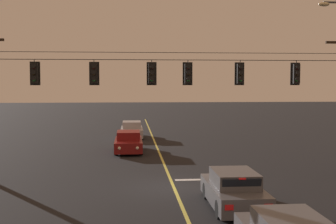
{
  "coord_description": "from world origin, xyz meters",
  "views": [
    {
      "loc": [
        -1.91,
        -19.59,
        4.6
      ],
      "look_at": [
        0.0,
        3.1,
        3.16
      ],
      "focal_mm": 48.13,
      "sensor_mm": 36.0,
      "label": 1
    }
  ],
  "objects_px": {
    "traffic_light_leftmost": "(34,73)",
    "car_oncoming_trailing": "(132,130)",
    "traffic_light_centre": "(152,73)",
    "traffic_light_right_inner": "(188,74)",
    "traffic_light_far_right": "(296,74)",
    "traffic_light_rightmost": "(240,74)",
    "car_oncoming_lead": "(128,142)",
    "car_waiting_near_lane": "(234,190)",
    "traffic_light_left_inner": "(94,73)"
  },
  "relations": [
    {
      "from": "traffic_light_right_inner",
      "to": "car_oncoming_lead",
      "type": "height_order",
      "value": "traffic_light_right_inner"
    },
    {
      "from": "traffic_light_leftmost",
      "to": "car_oncoming_lead",
      "type": "relative_size",
      "value": 0.28
    },
    {
      "from": "traffic_light_centre",
      "to": "car_waiting_near_lane",
      "type": "bearing_deg",
      "value": -63.21
    },
    {
      "from": "traffic_light_centre",
      "to": "car_waiting_near_lane",
      "type": "xyz_separation_m",
      "value": [
        2.77,
        -5.48,
        -4.43
      ]
    },
    {
      "from": "traffic_light_rightmost",
      "to": "car_oncoming_trailing",
      "type": "bearing_deg",
      "value": 107.81
    },
    {
      "from": "traffic_light_leftmost",
      "to": "car_oncoming_trailing",
      "type": "distance_m",
      "value": 17.54
    },
    {
      "from": "traffic_light_leftmost",
      "to": "traffic_light_far_right",
      "type": "distance_m",
      "value": 12.68
    },
    {
      "from": "traffic_light_leftmost",
      "to": "traffic_light_centre",
      "type": "distance_m",
      "value": 5.53
    },
    {
      "from": "traffic_light_leftmost",
      "to": "traffic_light_right_inner",
      "type": "height_order",
      "value": "same"
    },
    {
      "from": "traffic_light_rightmost",
      "to": "car_oncoming_trailing",
      "type": "height_order",
      "value": "traffic_light_rightmost"
    },
    {
      "from": "traffic_light_right_inner",
      "to": "traffic_light_rightmost",
      "type": "bearing_deg",
      "value": 0.0
    },
    {
      "from": "traffic_light_rightmost",
      "to": "car_oncoming_lead",
      "type": "xyz_separation_m",
      "value": [
        -5.5,
        8.52,
        -4.43
      ]
    },
    {
      "from": "car_oncoming_lead",
      "to": "traffic_light_centre",
      "type": "bearing_deg",
      "value": -82.18
    },
    {
      "from": "traffic_light_centre",
      "to": "traffic_light_left_inner",
      "type": "bearing_deg",
      "value": 180.0
    },
    {
      "from": "car_waiting_near_lane",
      "to": "traffic_light_centre",
      "type": "bearing_deg",
      "value": 116.79
    },
    {
      "from": "traffic_light_rightmost",
      "to": "car_oncoming_lead",
      "type": "height_order",
      "value": "traffic_light_rightmost"
    },
    {
      "from": "traffic_light_centre",
      "to": "car_oncoming_lead",
      "type": "relative_size",
      "value": 0.28
    },
    {
      "from": "traffic_light_right_inner",
      "to": "car_oncoming_trailing",
      "type": "bearing_deg",
      "value": 99.29
    },
    {
      "from": "traffic_light_left_inner",
      "to": "car_oncoming_lead",
      "type": "distance_m",
      "value": 9.73
    },
    {
      "from": "traffic_light_left_inner",
      "to": "traffic_light_centre",
      "type": "xyz_separation_m",
      "value": [
        2.75,
        0.0,
        0.0
      ]
    },
    {
      "from": "traffic_light_rightmost",
      "to": "traffic_light_far_right",
      "type": "relative_size",
      "value": 1.0
    },
    {
      "from": "traffic_light_rightmost",
      "to": "traffic_light_far_right",
      "type": "xyz_separation_m",
      "value": [
        2.82,
        0.0,
        0.0
      ]
    },
    {
      "from": "traffic_light_left_inner",
      "to": "car_oncoming_trailing",
      "type": "distance_m",
      "value": 17.02
    },
    {
      "from": "car_oncoming_trailing",
      "to": "traffic_light_centre",
      "type": "bearing_deg",
      "value": -86.78
    },
    {
      "from": "traffic_light_rightmost",
      "to": "traffic_light_leftmost",
      "type": "bearing_deg",
      "value": 180.0
    },
    {
      "from": "traffic_light_far_right",
      "to": "car_waiting_near_lane",
      "type": "height_order",
      "value": "traffic_light_far_right"
    },
    {
      "from": "traffic_light_leftmost",
      "to": "traffic_light_rightmost",
      "type": "bearing_deg",
      "value": 0.0
    },
    {
      "from": "car_waiting_near_lane",
      "to": "car_oncoming_trailing",
      "type": "distance_m",
      "value": 22.12
    },
    {
      "from": "traffic_light_left_inner",
      "to": "traffic_light_centre",
      "type": "height_order",
      "value": "same"
    },
    {
      "from": "car_oncoming_lead",
      "to": "traffic_light_rightmost",
      "type": "bearing_deg",
      "value": -57.17
    },
    {
      "from": "traffic_light_leftmost",
      "to": "traffic_light_far_right",
      "type": "xyz_separation_m",
      "value": [
        12.68,
        0.0,
        0.0
      ]
    },
    {
      "from": "traffic_light_left_inner",
      "to": "car_oncoming_lead",
      "type": "bearing_deg",
      "value": 79.49
    },
    {
      "from": "traffic_light_left_inner",
      "to": "traffic_light_rightmost",
      "type": "xyz_separation_m",
      "value": [
        7.08,
        0.0,
        0.0
      ]
    },
    {
      "from": "car_oncoming_trailing",
      "to": "traffic_light_far_right",
      "type": "bearing_deg",
      "value": -63.72
    },
    {
      "from": "traffic_light_leftmost",
      "to": "car_oncoming_trailing",
      "type": "bearing_deg",
      "value": 74.23
    },
    {
      "from": "traffic_light_far_right",
      "to": "car_waiting_near_lane",
      "type": "xyz_separation_m",
      "value": [
        -4.38,
        -5.48,
        -4.43
      ]
    },
    {
      "from": "traffic_light_centre",
      "to": "car_oncoming_trailing",
      "type": "bearing_deg",
      "value": 93.22
    },
    {
      "from": "car_waiting_near_lane",
      "to": "car_oncoming_lead",
      "type": "xyz_separation_m",
      "value": [
        -3.94,
        14.0,
        -0.0
      ]
    },
    {
      "from": "traffic_light_far_right",
      "to": "car_oncoming_trailing",
      "type": "relative_size",
      "value": 0.28
    },
    {
      "from": "traffic_light_rightmost",
      "to": "car_waiting_near_lane",
      "type": "xyz_separation_m",
      "value": [
        -1.56,
        -5.48,
        -4.43
      ]
    },
    {
      "from": "traffic_light_left_inner",
      "to": "traffic_light_right_inner",
      "type": "height_order",
      "value": "same"
    },
    {
      "from": "traffic_light_centre",
      "to": "traffic_light_right_inner",
      "type": "height_order",
      "value": "same"
    },
    {
      "from": "traffic_light_leftmost",
      "to": "car_oncoming_trailing",
      "type": "height_order",
      "value": "traffic_light_leftmost"
    },
    {
      "from": "traffic_light_centre",
      "to": "traffic_light_rightmost",
      "type": "xyz_separation_m",
      "value": [
        4.33,
        0.0,
        0.0
      ]
    },
    {
      "from": "car_waiting_near_lane",
      "to": "car_oncoming_lead",
      "type": "height_order",
      "value": "same"
    },
    {
      "from": "car_waiting_near_lane",
      "to": "traffic_light_leftmost",
      "type": "bearing_deg",
      "value": 146.55
    },
    {
      "from": "traffic_light_far_right",
      "to": "car_waiting_near_lane",
      "type": "distance_m",
      "value": 8.3
    },
    {
      "from": "car_oncoming_lead",
      "to": "traffic_light_leftmost",
      "type": "bearing_deg",
      "value": -117.1
    },
    {
      "from": "traffic_light_centre",
      "to": "traffic_light_far_right",
      "type": "distance_m",
      "value": 7.15
    },
    {
      "from": "car_oncoming_lead",
      "to": "traffic_light_right_inner",
      "type": "bearing_deg",
      "value": -71.06
    }
  ]
}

